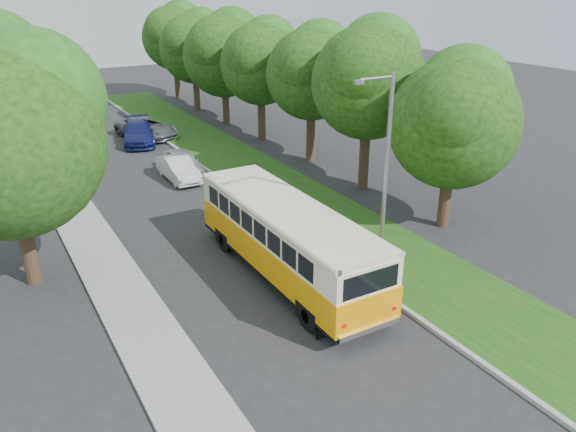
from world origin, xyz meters
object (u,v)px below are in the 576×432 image
car_silver (183,163)px  car_blue (138,133)px  car_grey (147,128)px  lamppost_far (45,111)px  lamppost_near (384,174)px  car_white (178,169)px  vintage_bus (287,242)px

car_silver → car_blue: car_blue is taller
car_grey → lamppost_far: bearing=-158.7°
lamppost_far → car_grey: 10.76m
lamppost_near → car_blue: (-2.32, 24.22, -3.61)m
lamppost_far → car_silver: 8.05m
lamppost_near → car_white: lamppost_near is taller
car_silver → car_blue: size_ratio=0.81×
car_white → car_grey: (1.27, 10.21, 0.06)m
lamppost_near → car_white: (-2.63, 15.18, -3.70)m
lamppost_far → vintage_bus: 17.83m
lamppost_near → lamppost_far: (-8.91, 18.50, -0.25)m
car_grey → car_blue: bearing=-150.4°
lamppost_far → car_blue: bearing=40.9°
car_silver → car_white: size_ratio=1.04×
lamppost_far → car_white: (6.28, -3.32, -3.44)m
vintage_bus → car_white: bearing=88.5°
car_white → car_blue: bearing=87.5°
vintage_bus → car_white: (0.38, 13.31, -0.89)m
car_white → car_grey: bearing=82.4°
lamppost_near → vintage_bus: (-3.01, 1.87, -2.81)m
vintage_bus → car_grey: (1.65, 23.52, -0.83)m
car_white → car_blue: car_blue is taller
car_white → car_grey: size_ratio=0.77×
car_blue → car_grey: (0.96, 1.17, -0.03)m
vintage_bus → car_silver: (0.94, 14.08, -0.84)m
car_white → car_silver: bearing=53.6°
car_blue → car_silver: bearing=-73.7°
vintage_bus → car_grey: vintage_bus is taller
car_white → vintage_bus: bearing=-92.2°
car_silver → car_grey: bearing=88.9°
lamppost_far → car_silver: lamppost_far is taller
car_silver → vintage_bus: bearing=-90.6°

